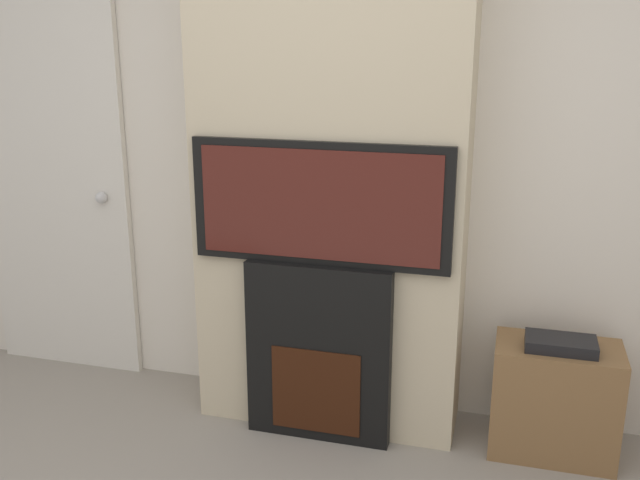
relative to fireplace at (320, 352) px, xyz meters
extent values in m
cube|color=silver|center=(0.00, 0.40, 0.94)|extent=(6.00, 0.06, 2.70)
cube|color=beige|center=(0.00, 0.19, 0.94)|extent=(1.20, 0.37, 2.70)
cube|color=black|center=(0.00, 0.00, 0.00)|extent=(0.65, 0.14, 0.82)
cube|color=#33160A|center=(0.00, -0.07, -0.16)|extent=(0.41, 0.01, 0.40)
cube|color=black|center=(0.00, 0.00, 0.68)|extent=(1.12, 0.06, 0.53)
cube|color=#471914|center=(0.00, -0.03, 0.68)|extent=(1.03, 0.01, 0.47)
cube|color=brown|center=(1.02, 0.13, -0.16)|extent=(0.53, 0.31, 0.50)
cube|color=black|center=(1.02, 0.10, 0.12)|extent=(0.29, 0.17, 0.05)
cube|color=silver|center=(-1.54, 0.34, 0.60)|extent=(0.85, 0.04, 2.03)
sphere|color=silver|center=(-1.24, 0.30, 0.56)|extent=(0.06, 0.06, 0.06)
camera|label=1|loc=(0.78, -2.81, 1.37)|focal=40.00mm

